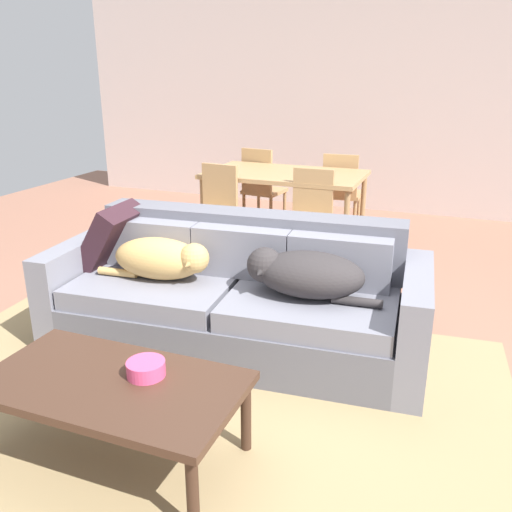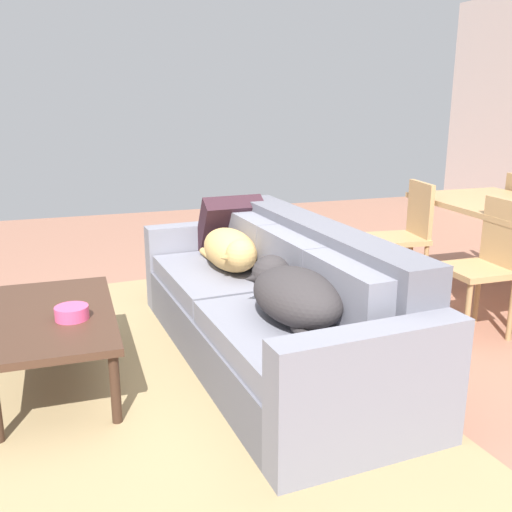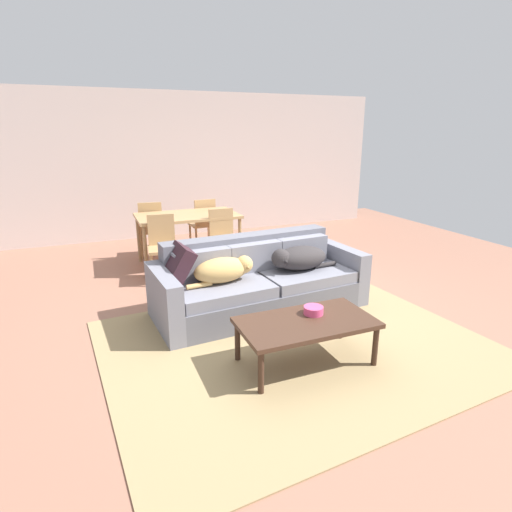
{
  "view_description": "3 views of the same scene",
  "coord_description": "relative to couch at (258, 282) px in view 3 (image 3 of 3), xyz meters",
  "views": [
    {
      "loc": [
        1.14,
        -2.96,
        1.74
      ],
      "look_at": [
        0.01,
        -0.07,
        0.66
      ],
      "focal_mm": 38.25,
      "sensor_mm": 36.0,
      "label": 1
    },
    {
      "loc": [
        2.93,
        -1.1,
        1.56
      ],
      "look_at": [
        -0.18,
        -0.09,
        0.65
      ],
      "focal_mm": 40.88,
      "sensor_mm": 36.0,
      "label": 2
    },
    {
      "loc": [
        -1.86,
        -4.07,
        1.98
      ],
      "look_at": [
        -0.27,
        -0.17,
        0.7
      ],
      "focal_mm": 28.99,
      "sensor_mm": 36.0,
      "label": 3
    }
  ],
  "objects": [
    {
      "name": "coffee_table",
      "position": [
        -0.07,
        -1.26,
        0.05
      ],
      "size": [
        1.18,
        0.64,
        0.42
      ],
      "color": "#452C1F",
      "rests_on": "ground"
    },
    {
      "name": "dining_chair_far_left",
      "position": [
        -0.81,
        2.57,
        0.18
      ],
      "size": [
        0.45,
        0.45,
        0.91
      ],
      "rotation": [
        0.0,
        0.0,
        3.01
      ],
      "color": "tan",
      "rests_on": "ground"
    },
    {
      "name": "dog_on_right_cushion",
      "position": [
        0.47,
        -0.07,
        0.26
      ],
      "size": [
        0.82,
        0.45,
        0.28
      ],
      "rotation": [
        0.0,
        0.0,
        0.08
      ],
      "color": "#332F2F",
      "rests_on": "couch"
    },
    {
      "name": "dining_chair_near_left",
      "position": [
        -0.83,
        1.4,
        0.19
      ],
      "size": [
        0.44,
        0.44,
        0.9
      ],
      "rotation": [
        0.0,
        0.0,
        -0.1
      ],
      "color": "tan",
      "rests_on": "ground"
    },
    {
      "name": "bowl_on_coffee_table",
      "position": [
        0.05,
        -1.16,
        0.13
      ],
      "size": [
        0.18,
        0.18,
        0.07
      ],
      "primitive_type": "cylinder",
      "color": "#EA4C7F",
      "rests_on": "coffee_table"
    },
    {
      "name": "back_partition",
      "position": [
        0.16,
        3.98,
        1.03
      ],
      "size": [
        8.0,
        0.12,
        2.7
      ],
      "primitive_type": "cube",
      "color": "beige",
      "rests_on": "ground"
    },
    {
      "name": "dining_chair_near_right",
      "position": [
        0.06,
        1.46,
        0.19
      ],
      "size": [
        0.4,
        0.4,
        0.91
      ],
      "rotation": [
        0.0,
        0.0,
        -0.0
      ],
      "color": "tan",
      "rests_on": "ground"
    },
    {
      "name": "dog_on_left_cushion",
      "position": [
        -0.45,
        -0.15,
        0.26
      ],
      "size": [
        0.75,
        0.35,
        0.27
      ],
      "rotation": [
        0.0,
        0.0,
        0.08
      ],
      "color": "tan",
      "rests_on": "couch"
    },
    {
      "name": "ground_plane",
      "position": [
        0.16,
        -0.02,
        -0.32
      ],
      "size": [
        10.0,
        10.0,
        0.0
      ],
      "primitive_type": "plane",
      "color": "#996752"
    },
    {
      "name": "dining_chair_far_right",
      "position": [
        0.07,
        2.62,
        0.18
      ],
      "size": [
        0.43,
        0.43,
        0.9
      ],
      "rotation": [
        0.0,
        0.0,
        3.21
      ],
      "color": "tan",
      "rests_on": "ground"
    },
    {
      "name": "dining_table",
      "position": [
        -0.34,
        1.98,
        0.39
      ],
      "size": [
        1.5,
        0.88,
        0.78
      ],
      "color": "tan",
      "rests_on": "ground"
    },
    {
      "name": "area_rug",
      "position": [
        0.0,
        -0.94,
        -0.31
      ],
      "size": [
        3.73,
        3.08,
        0.01
      ],
      "primitive_type": "cube",
      "rotation": [
        0.0,
        0.0,
        0.08
      ],
      "color": "#9E865A",
      "rests_on": "ground"
    },
    {
      "name": "throw_pillow_by_left_arm",
      "position": [
        -0.93,
        -0.02,
        0.32
      ],
      "size": [
        0.37,
        0.46,
        0.45
      ],
      "primitive_type": "cube",
      "rotation": [
        0.0,
        0.55,
        0.05
      ],
      "color": "#321B23",
      "rests_on": "couch"
    },
    {
      "name": "couch",
      "position": [
        0.0,
        0.0,
        0.0
      ],
      "size": [
        2.45,
        1.11,
        0.82
      ],
      "rotation": [
        0.0,
        0.0,
        0.08
      ],
      "color": "slate",
      "rests_on": "ground"
    }
  ]
}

